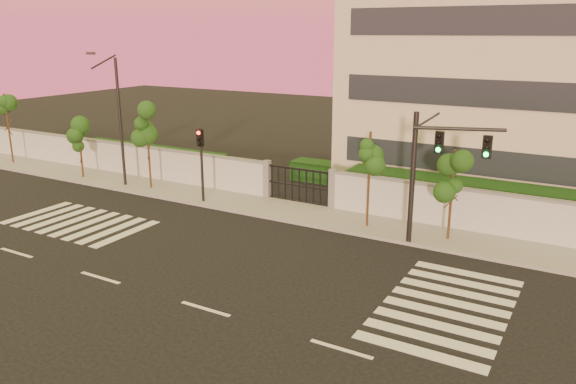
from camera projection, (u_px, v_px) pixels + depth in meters
The scene contains 14 objects.
ground at pixel (206, 309), 18.85m from camera, with size 120.00×120.00×0.00m, color black.
sidewalk at pixel (338, 220), 27.59m from camera, with size 60.00×3.00×0.15m, color gray.
perimeter_wall at pixel (352, 193), 28.52m from camera, with size 60.00×0.36×2.20m.
hedge_row at pixel (391, 188), 30.37m from camera, with size 41.00×4.25×1.80m.
institutional_building at pixel (574, 84), 31.20m from camera, with size 24.40×12.40×12.25m.
road_markings at pixel (232, 261), 22.74m from camera, with size 57.00×7.62×0.02m.
street_tree_a at pixel (7, 113), 38.46m from camera, with size 1.51×1.20×4.93m.
street_tree_b at pixel (80, 137), 34.75m from camera, with size 1.48×1.18×3.69m.
street_tree_c at pixel (147, 126), 32.00m from camera, with size 1.48×1.17×5.17m.
street_tree_d at pixel (370, 158), 25.64m from camera, with size 1.36×1.08×4.63m.
street_tree_e at pixel (454, 175), 24.05m from camera, with size 1.43×1.14×4.17m.
traffic_signal_main at pixel (431, 165), 23.22m from camera, with size 3.61×1.29×5.82m.
traffic_signal_secondary at pixel (201, 156), 29.70m from camera, with size 0.32×0.33×4.17m.
streetlight_west at pixel (118, 116), 32.39m from camera, with size 0.47×1.91×7.93m.
Camera 1 is at (10.88, -13.41, 8.98)m, focal length 35.00 mm.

